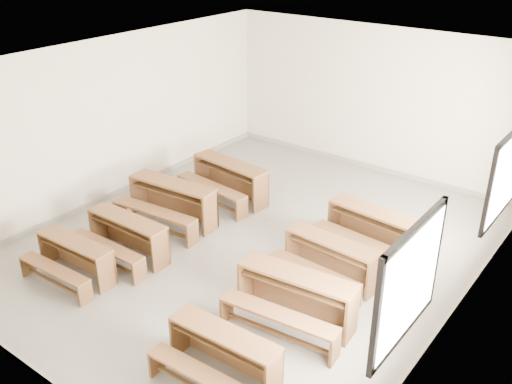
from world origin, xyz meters
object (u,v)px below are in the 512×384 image
Objects in this scene: desk_set_1 at (126,234)px; desk_set_2 at (171,199)px; desk_set_5 at (295,295)px; desk_set_6 at (330,257)px; desk_set_4 at (222,352)px; desk_set_7 at (371,228)px; desk_set_3 at (228,178)px; desk_set_0 at (74,257)px.

desk_set_2 is (-0.25, 1.32, 0.05)m from desk_set_1.
desk_set_5 reaches higher than desk_set_6.
desk_set_4 is at bearing -41.61° from desk_set_2.
desk_set_5 reaches higher than desk_set_7.
desk_set_7 is (3.43, 1.34, -0.04)m from desk_set_2.
desk_set_7 is at bearing 4.93° from desk_set_3.
desk_set_7 is at bearing 16.62° from desk_set_2.
desk_set_0 is at bearing -167.16° from desk_set_5.
desk_set_6 is (-0.14, 1.20, -0.04)m from desk_set_5.
desk_set_5 is at bearing -31.22° from desk_set_3.
desk_set_7 reaches higher than desk_set_0.
desk_set_0 is at bearing -92.74° from desk_set_2.
desk_set_3 is 3.37m from desk_set_6.
desk_set_2 is 1.01× the size of desk_set_3.
desk_set_5 is at bearing 3.78° from desk_set_1.
desk_set_3 reaches higher than desk_set_4.
desk_set_0 is 0.81× the size of desk_set_5.
desk_set_3 reaches higher than desk_set_7.
desk_set_6 reaches higher than desk_set_4.
desk_set_4 is at bearing -45.10° from desk_set_3.
desk_set_6 is at bearing -16.28° from desk_set_3.
desk_set_2 reaches higher than desk_set_5.
desk_set_2 is 3.33m from desk_set_6.
desk_set_2 is (-0.08, 2.24, 0.09)m from desk_set_0.
desk_set_6 is 1.22m from desk_set_7.
desk_set_5 is at bearing 83.94° from desk_set_4.
desk_set_1 reaches higher than desk_set_0.
desk_set_4 is at bearing -21.64° from desk_set_1.
desk_set_7 is (3.18, 2.66, 0.01)m from desk_set_1.
desk_set_6 is at bearing 33.60° from desk_set_0.
desk_set_2 is at bearing 140.93° from desk_set_4.
desk_set_7 is (-0.04, 2.42, -0.02)m from desk_set_5.
desk_set_7 is at bearing 86.98° from desk_set_4.
desk_set_1 is at bearing -83.13° from desk_set_3.
desk_set_7 is at bearing 84.90° from desk_set_5.
desk_set_5 is at bearing -79.95° from desk_set_6.
desk_set_6 is (3.12, -1.29, -0.05)m from desk_set_3.
desk_set_1 is 2.73m from desk_set_3.
desk_set_0 is 4.90m from desk_set_7.
desk_set_1 reaches higher than desk_set_6.
desk_set_4 is (3.37, -2.53, -0.07)m from desk_set_2.
desk_set_4 is 3.87m from desk_set_7.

